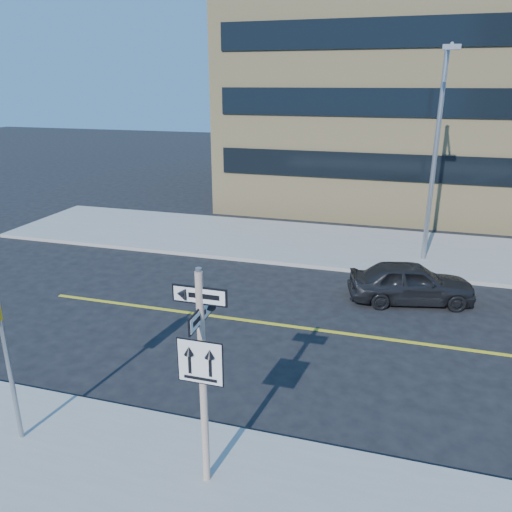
% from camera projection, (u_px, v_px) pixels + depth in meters
% --- Properties ---
extents(ground, '(120.00, 120.00, 0.00)m').
position_uv_depth(ground, '(248.00, 404.00, 11.30)').
color(ground, black).
rests_on(ground, ground).
extents(sign_pole, '(0.92, 0.92, 4.06)m').
position_uv_depth(sign_pole, '(202.00, 369.00, 8.22)').
color(sign_pole, white).
rests_on(sign_pole, near_sidewalk).
extents(parked_car_a, '(2.45, 4.27, 1.37)m').
position_uv_depth(parked_car_a, '(411.00, 282.00, 16.37)').
color(parked_car_a, black).
rests_on(parked_car_a, ground).
extents(streetlight_a, '(0.55, 2.25, 8.00)m').
position_uv_depth(streetlight_a, '(437.00, 144.00, 18.41)').
color(streetlight_a, gray).
rests_on(streetlight_a, far_sidewalk).
extents(building_brick, '(18.00, 18.00, 18.00)m').
position_uv_depth(building_brick, '(400.00, 46.00, 30.44)').
color(building_brick, tan).
rests_on(building_brick, ground).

